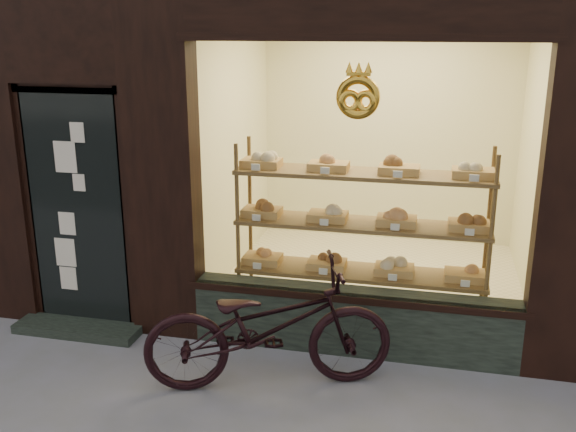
# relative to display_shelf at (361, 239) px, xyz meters

# --- Properties ---
(display_shelf) EXTENTS (2.20, 0.45, 1.70)m
(display_shelf) POSITION_rel_display_shelf_xyz_m (0.00, 0.00, 0.00)
(display_shelf) COLOR brown
(display_shelf) RESTS_ON ground
(bicycle) EXTENTS (1.98, 1.23, 0.98)m
(bicycle) POSITION_rel_display_shelf_xyz_m (-0.55, -1.11, -0.37)
(bicycle) COLOR black
(bicycle) RESTS_ON ground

